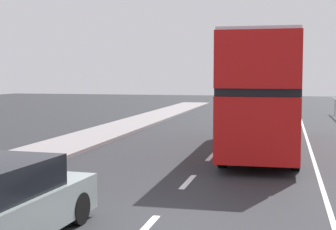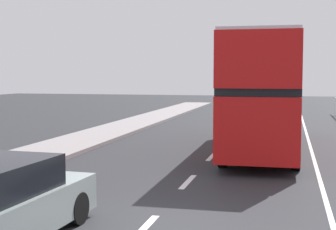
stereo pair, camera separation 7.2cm
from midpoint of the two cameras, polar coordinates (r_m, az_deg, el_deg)
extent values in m
cube|color=silver|center=(9.84, -2.59, -12.75)|extent=(0.16, 1.85, 0.01)
cube|color=silver|center=(13.92, 2.41, -7.55)|extent=(0.16, 1.85, 0.01)
cube|color=silver|center=(18.13, 5.06, -4.70)|extent=(0.16, 1.85, 0.01)
cube|color=silver|center=(22.38, 6.70, -2.93)|extent=(0.16, 1.85, 0.01)
cube|color=silver|center=(26.66, 7.81, -1.72)|extent=(0.16, 1.85, 0.01)
cube|color=silver|center=(30.96, 8.61, -0.85)|extent=(0.16, 1.85, 0.01)
cube|color=silver|center=(35.26, 9.22, -0.19)|extent=(0.16, 1.85, 0.01)
cube|color=silver|center=(39.57, 9.69, 0.33)|extent=(0.16, 1.85, 0.01)
cube|color=silver|center=(18.34, 16.27, -4.76)|extent=(0.12, 46.00, 0.01)
cube|color=red|center=(19.93, 10.92, -0.09)|extent=(2.55, 11.34, 1.95)
cube|color=black|center=(19.87, 10.97, 3.06)|extent=(2.57, 10.89, 0.24)
cube|color=red|center=(19.87, 11.01, 5.78)|extent=(2.55, 11.34, 1.64)
cube|color=silver|center=(19.91, 11.05, 8.29)|extent=(2.50, 11.11, 0.10)
cube|color=black|center=(25.55, 11.37, 1.15)|extent=(2.19, 0.06, 1.37)
cube|color=yellow|center=(25.51, 11.46, 6.43)|extent=(1.46, 0.06, 0.28)
cylinder|color=black|center=(24.30, 8.61, -1.17)|extent=(0.29, 1.00, 1.00)
cylinder|color=black|center=(24.24, 13.89, -1.27)|extent=(0.29, 1.00, 1.00)
cylinder|color=black|center=(16.09, 6.36, -4.12)|extent=(0.29, 1.00, 1.00)
cylinder|color=black|center=(15.99, 14.37, -4.29)|extent=(0.29, 1.00, 1.00)
cube|color=gray|center=(9.46, -18.18, -10.34)|extent=(2.03, 4.11, 0.71)
cylinder|color=black|center=(11.01, -17.75, -9.37)|extent=(0.24, 0.65, 0.64)
cylinder|color=black|center=(10.19, -9.99, -10.36)|extent=(0.24, 0.65, 0.64)
camera|label=1|loc=(0.04, -89.86, 0.01)|focal=53.87mm
camera|label=2|loc=(0.04, 90.14, -0.01)|focal=53.87mm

